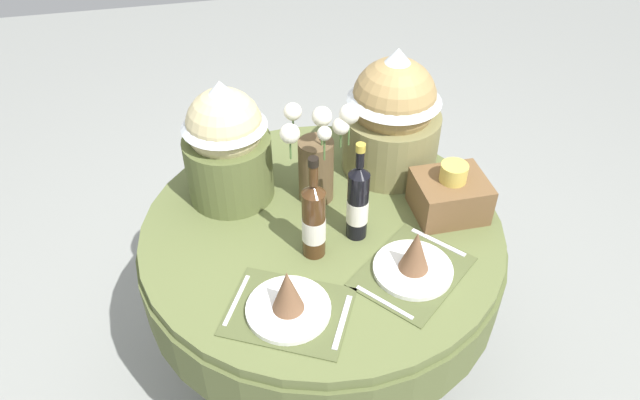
# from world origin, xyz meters

# --- Properties ---
(ground) EXTENTS (8.00, 8.00, 0.00)m
(ground) POSITION_xyz_m (0.00, 0.00, 0.00)
(ground) COLOR gray
(dining_table) EXTENTS (1.21, 1.21, 0.77)m
(dining_table) POSITION_xyz_m (0.00, 0.00, 0.62)
(dining_table) COLOR #5B6638
(dining_table) RESTS_ON ground
(place_setting_left) EXTENTS (0.42, 0.39, 0.16)m
(place_setting_left) POSITION_xyz_m (-0.17, -0.34, 0.82)
(place_setting_left) COLOR #4E562F
(place_setting_left) RESTS_ON dining_table
(place_setting_right) EXTENTS (0.43, 0.42, 0.16)m
(place_setting_right) POSITION_xyz_m (0.22, -0.27, 0.82)
(place_setting_right) COLOR #4E562F
(place_setting_right) RESTS_ON dining_table
(flower_vase) EXTENTS (0.26, 0.18, 0.37)m
(flower_vase) POSITION_xyz_m (0.01, 0.13, 0.94)
(flower_vase) COLOR brown
(flower_vase) RESTS_ON dining_table
(wine_bottle_left) EXTENTS (0.07, 0.07, 0.36)m
(wine_bottle_left) POSITION_xyz_m (-0.05, -0.12, 0.90)
(wine_bottle_left) COLOR #422814
(wine_bottle_left) RESTS_ON dining_table
(wine_bottle_centre) EXTENTS (0.07, 0.07, 0.35)m
(wine_bottle_centre) POSITION_xyz_m (0.10, -0.07, 0.90)
(wine_bottle_centre) COLOR black
(wine_bottle_centre) RESTS_ON dining_table
(gift_tub_back_left) EXTENTS (0.29, 0.29, 0.44)m
(gift_tub_back_left) POSITION_xyz_m (-0.27, 0.23, 1.00)
(gift_tub_back_left) COLOR #566033
(gift_tub_back_left) RESTS_ON dining_table
(gift_tub_back_right) EXTENTS (0.34, 0.34, 0.47)m
(gift_tub_back_right) POSITION_xyz_m (0.31, 0.26, 1.01)
(gift_tub_back_right) COLOR olive
(gift_tub_back_right) RESTS_ON dining_table
(woven_basket_side_right) EXTENTS (0.23, 0.20, 0.19)m
(woven_basket_side_right) POSITION_xyz_m (0.42, -0.03, 0.84)
(woven_basket_side_right) COLOR brown
(woven_basket_side_right) RESTS_ON dining_table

